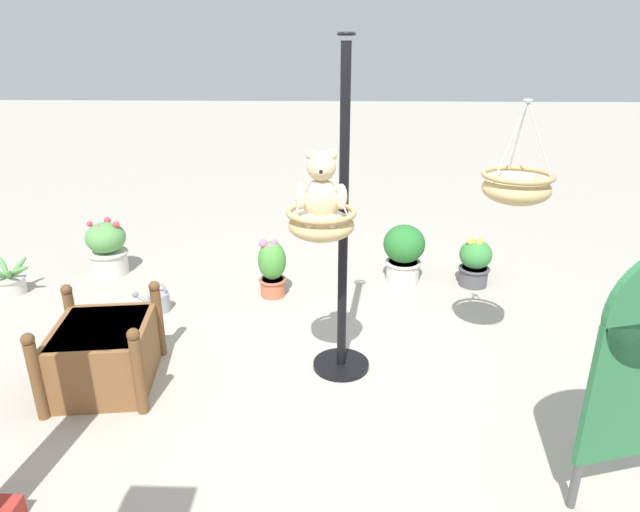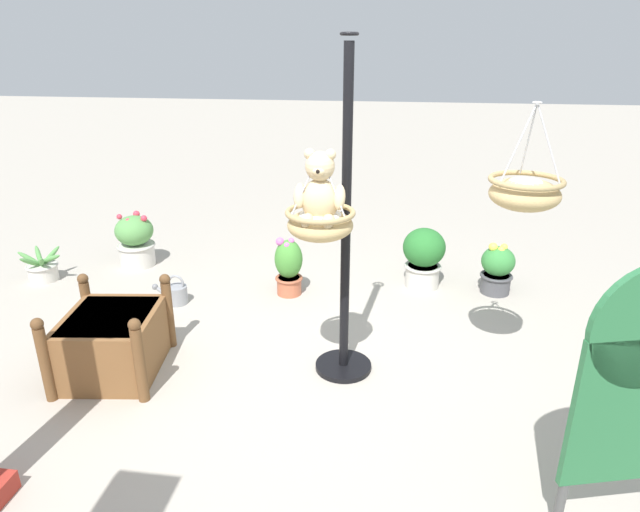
{
  "view_description": "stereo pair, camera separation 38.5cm",
  "coord_description": "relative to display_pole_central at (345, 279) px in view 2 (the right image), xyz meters",
  "views": [
    {
      "loc": [
        -0.12,
        3.63,
        2.43
      ],
      "look_at": [
        -0.01,
        0.05,
        1.02
      ],
      "focal_mm": 31.02,
      "sensor_mm": 36.0,
      "label": 1
    },
    {
      "loc": [
        -0.51,
        3.59,
        2.43
      ],
      "look_at": [
        -0.01,
        0.05,
        1.02
      ],
      "focal_mm": 31.02,
      "sensor_mm": 36.0,
      "label": 2
    }
  ],
  "objects": [
    {
      "name": "hanging_basket_left_high",
      "position": [
        -1.19,
        0.0,
        0.71
      ],
      "size": [
        0.49,
        0.49,
        0.71
      ],
      "color": "tan"
    },
    {
      "name": "hanging_basket_with_teddy",
      "position": [
        0.15,
        0.25,
        0.51
      ],
      "size": [
        0.47,
        0.47,
        0.59
      ],
      "color": "tan"
    },
    {
      "name": "potted_plant_conical_shrub",
      "position": [
        0.69,
        -1.29,
        -0.47
      ],
      "size": [
        0.28,
        0.28,
        0.61
      ],
      "color": "#BC6042",
      "rests_on": "ground"
    },
    {
      "name": "potted_plant_fern_front",
      "position": [
        -0.66,
        -1.67,
        -0.43
      ],
      "size": [
        0.43,
        0.43,
        0.63
      ],
      "color": "beige",
      "rests_on": "ground"
    },
    {
      "name": "display_pole_central",
      "position": [
        0.0,
        0.0,
        0.0
      ],
      "size": [
        0.44,
        0.44,
        2.47
      ],
      "color": "black",
      "rests_on": "ground"
    },
    {
      "name": "wooden_planter_box",
      "position": [
        1.76,
        0.27,
        -0.51
      ],
      "size": [
        0.85,
        0.93,
        0.66
      ],
      "color": "brown",
      "rests_on": "ground"
    },
    {
      "name": "potted_plant_trailing_ivy",
      "position": [
        -1.4,
        -1.61,
        -0.51
      ],
      "size": [
        0.33,
        0.33,
        0.54
      ],
      "color": "#4C4C51",
      "rests_on": "ground"
    },
    {
      "name": "potted_plant_small_succulent",
      "position": [
        2.55,
        -1.8,
        -0.47
      ],
      "size": [
        0.43,
        0.43,
        0.62
      ],
      "color": "beige",
      "rests_on": "ground"
    },
    {
      "name": "ground_plane",
      "position": [
        0.17,
        0.13,
        -0.77
      ],
      "size": [
        40.0,
        40.0,
        0.0
      ],
      "primitive_type": "plane",
      "color": "#A8A093"
    },
    {
      "name": "watering_can",
      "position": [
        1.74,
        -0.92,
        -0.67
      ],
      "size": [
        0.35,
        0.2,
        0.3
      ],
      "color": "gray",
      "rests_on": "ground"
    },
    {
      "name": "teddy_bear",
      "position": [
        0.15,
        0.27,
        0.73
      ],
      "size": [
        0.34,
        0.3,
        0.49
      ],
      "color": "#D1B789"
    },
    {
      "name": "display_sign_board",
      "position": [
        -1.55,
        1.29,
        0.12
      ],
      "size": [
        0.64,
        0.21,
        1.51
      ],
      "color": "#286B3D",
      "rests_on": "ground"
    },
    {
      "name": "potted_plant_tall_leafy",
      "position": [
        3.37,
        -1.25,
        -0.64
      ],
      "size": [
        0.51,
        0.45,
        0.35
      ],
      "color": "beige",
      "rests_on": "ground"
    }
  ]
}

